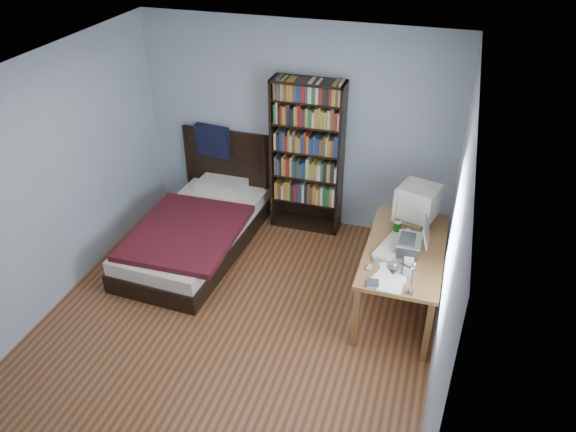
# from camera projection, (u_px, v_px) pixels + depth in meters

# --- Properties ---
(room) EXTENTS (4.20, 4.24, 2.50)m
(room) POSITION_uv_depth(u_px,v_px,m) (233.00, 216.00, 4.95)
(room) COLOR brown
(room) RESTS_ON ground
(desk) EXTENTS (0.75, 1.48, 0.73)m
(desk) POSITION_uv_depth(u_px,v_px,m) (407.00, 251.00, 5.95)
(desk) COLOR brown
(desk) RESTS_ON floor
(crt_monitor) EXTENTS (0.46, 0.43, 0.43)m
(crt_monitor) POSITION_uv_depth(u_px,v_px,m) (417.00, 202.00, 5.72)
(crt_monitor) COLOR beige
(crt_monitor) RESTS_ON desk
(laptop) EXTENTS (0.29, 0.30, 0.37)m
(laptop) POSITION_uv_depth(u_px,v_px,m) (411.00, 244.00, 5.32)
(laptop) COLOR #2D2D30
(laptop) RESTS_ON desk
(desk_lamp) EXTENTS (0.22, 0.50, 0.59)m
(desk_lamp) POSITION_uv_depth(u_px,v_px,m) (397.00, 272.00, 4.35)
(desk_lamp) COLOR #99999E
(desk_lamp) RESTS_ON desk
(keyboard) EXTENTS (0.33, 0.54, 0.05)m
(keyboard) POSITION_uv_depth(u_px,v_px,m) (392.00, 246.00, 5.44)
(keyboard) COLOR #BFB79F
(keyboard) RESTS_ON desk
(speaker) EXTENTS (0.09, 0.09, 0.17)m
(speaker) POSITION_uv_depth(u_px,v_px,m) (408.00, 267.00, 5.05)
(speaker) COLOR gray
(speaker) RESTS_ON desk
(soda_can) EXTENTS (0.07, 0.07, 0.13)m
(soda_can) POSITION_uv_depth(u_px,v_px,m) (397.00, 228.00, 5.62)
(soda_can) COLOR #083B09
(soda_can) RESTS_ON desk
(mouse) EXTENTS (0.06, 0.10, 0.04)m
(mouse) POSITION_uv_depth(u_px,v_px,m) (408.00, 231.00, 5.67)
(mouse) COLOR silver
(mouse) RESTS_ON desk
(phone_silver) EXTENTS (0.07, 0.10, 0.02)m
(phone_silver) POSITION_uv_depth(u_px,v_px,m) (374.00, 259.00, 5.28)
(phone_silver) COLOR #B5B6BA
(phone_silver) RESTS_ON desk
(phone_grey) EXTENTS (0.05, 0.09, 0.02)m
(phone_grey) POSITION_uv_depth(u_px,v_px,m) (369.00, 268.00, 5.17)
(phone_grey) COLOR gray
(phone_grey) RESTS_ON desk
(external_drive) EXTENTS (0.12, 0.12, 0.02)m
(external_drive) POSITION_uv_depth(u_px,v_px,m) (373.00, 283.00, 4.97)
(external_drive) COLOR gray
(external_drive) RESTS_ON desk
(bookshelf) EXTENTS (0.85, 0.30, 1.89)m
(bookshelf) POSITION_uv_depth(u_px,v_px,m) (307.00, 157.00, 6.65)
(bookshelf) COLOR black
(bookshelf) RESTS_ON floor
(bed) EXTENTS (1.20, 2.21, 1.16)m
(bed) POSITION_uv_depth(u_px,v_px,m) (198.00, 227.00, 6.64)
(bed) COLOR black
(bed) RESTS_ON floor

